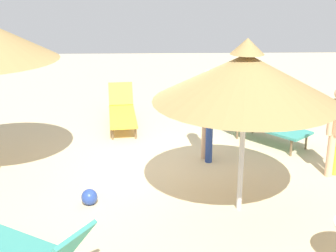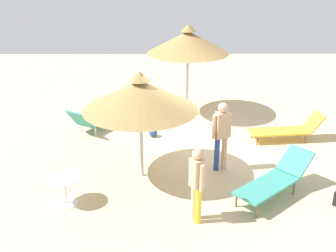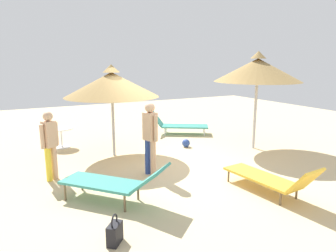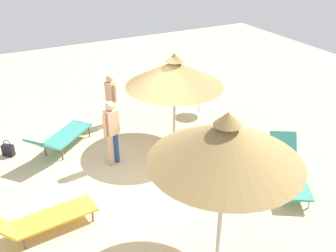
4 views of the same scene
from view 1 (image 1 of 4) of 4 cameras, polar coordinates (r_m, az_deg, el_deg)
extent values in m
cube|color=beige|center=(8.47, 0.04, -5.98)|extent=(24.00, 24.00, 0.10)
cylinder|color=#B2B2B7|center=(6.91, 8.95, -2.02)|extent=(0.08, 0.08, 2.14)
cone|color=#997A47|center=(6.63, 9.37, 5.77)|extent=(2.61, 2.61, 0.68)
cone|color=#997A47|center=(6.55, 9.57, 9.50)|extent=(0.47, 0.47, 0.22)
cube|color=gold|center=(10.65, -5.50, 1.15)|extent=(0.74, 1.71, 0.05)
cylinder|color=brown|center=(10.05, -3.92, -0.83)|extent=(0.04, 0.04, 0.26)
cylinder|color=brown|center=(10.03, -6.71, -0.95)|extent=(0.04, 0.04, 0.26)
cylinder|color=brown|center=(11.37, -4.38, 1.52)|extent=(0.04, 0.04, 0.26)
cylinder|color=brown|center=(11.35, -6.84, 1.42)|extent=(0.04, 0.04, 0.26)
cube|color=gold|center=(11.55, -5.73, 3.89)|extent=(0.62, 0.46, 0.50)
cube|color=teal|center=(9.89, 12.38, -0.15)|extent=(1.52, 1.60, 0.05)
cylinder|color=brown|center=(9.84, 16.33, -1.77)|extent=(0.04, 0.04, 0.34)
cylinder|color=brown|center=(9.41, 14.62, -2.58)|extent=(0.04, 0.04, 0.34)
cylinder|color=brown|center=(10.52, 10.22, 0.04)|extent=(0.04, 0.04, 0.34)
cylinder|color=brown|center=(10.11, 8.38, -0.63)|extent=(0.04, 0.04, 0.34)
cube|color=teal|center=(10.41, 7.74, 2.51)|extent=(0.86, 0.85, 0.48)
cube|color=teal|center=(6.23, -19.64, -13.45)|extent=(1.80, 1.45, 0.05)
cube|color=teal|center=(5.41, -12.42, -14.43)|extent=(0.71, 0.79, 0.54)
cylinder|color=tan|center=(8.94, 4.48, -1.32)|extent=(0.13, 0.13, 0.86)
cylinder|color=navy|center=(8.77, 4.98, -1.74)|extent=(0.13, 0.13, 0.86)
cube|color=tan|center=(8.62, 4.86, 3.18)|extent=(0.30, 0.35, 0.65)
sphere|color=tan|center=(8.52, 4.94, 6.03)|extent=(0.23, 0.23, 0.23)
cylinder|color=tan|center=(8.81, 4.35, 3.36)|extent=(0.09, 0.09, 0.60)
cylinder|color=tan|center=(8.46, 5.39, 2.67)|extent=(0.09, 0.09, 0.60)
cylinder|color=tan|center=(8.65, 19.00, -3.34)|extent=(0.13, 0.13, 0.78)
cylinder|color=tan|center=(8.36, 19.01, 0.72)|extent=(0.09, 0.09, 0.54)
cube|color=black|center=(11.43, 11.65, 1.42)|extent=(0.31, 0.33, 0.31)
torus|color=black|center=(11.37, 11.72, 2.41)|extent=(0.16, 0.18, 0.22)
sphere|color=navy|center=(7.44, -9.46, -8.45)|extent=(0.25, 0.25, 0.25)
camera|label=2|loc=(12.29, 57.17, 17.52)|focal=44.41mm
camera|label=3|loc=(15.22, 13.45, 15.29)|focal=33.28mm
camera|label=4|loc=(13.13, -38.17, 23.93)|focal=41.31mm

